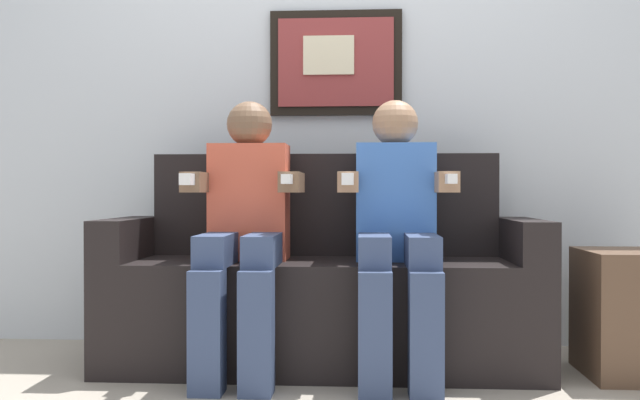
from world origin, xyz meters
TOP-DOWN VIEW (x-y plane):
  - ground_plane at (0.00, 0.00)m, footprint 5.46×5.46m
  - back_wall_assembly at (0.00, 0.76)m, footprint 4.20×0.10m
  - couch at (0.00, 0.33)m, footprint 1.80×0.58m
  - person_on_left at (-0.30, 0.16)m, footprint 0.46×0.56m
  - person_on_right at (0.30, 0.16)m, footprint 0.46×0.56m
  - side_table_right at (1.25, 0.22)m, footprint 0.40×0.40m

SIDE VIEW (x-z plane):
  - ground_plane at x=0.00m, z-range 0.00..0.00m
  - side_table_right at x=1.25m, z-range 0.00..0.50m
  - couch at x=0.00m, z-range -0.14..0.76m
  - person_on_left at x=-0.30m, z-range 0.05..1.16m
  - person_on_right at x=0.30m, z-range 0.05..1.16m
  - back_wall_assembly at x=0.00m, z-range 0.00..2.60m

